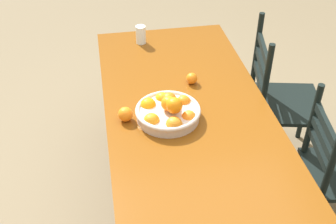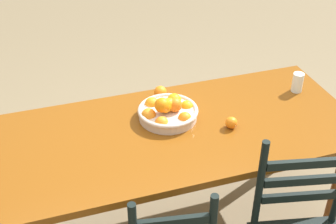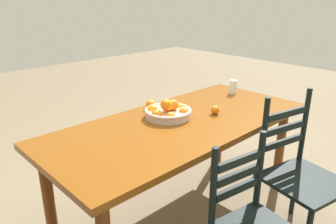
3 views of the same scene
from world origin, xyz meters
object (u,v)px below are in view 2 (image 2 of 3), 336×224
at_px(orange_loose_0, 231,123).
at_px(drinking_glass, 298,82).
at_px(fruit_bowl, 168,111).
at_px(dining_table, 178,142).
at_px(orange_loose_1, 160,92).

bearing_deg(orange_loose_0, drinking_glass, -157.07).
bearing_deg(fruit_bowl, drinking_glass, -177.52).
relative_size(dining_table, orange_loose_0, 30.45).
bearing_deg(drinking_glass, dining_table, 10.67).
relative_size(orange_loose_0, drinking_glass, 0.54).
relative_size(fruit_bowl, drinking_glass, 2.81).
distance_m(orange_loose_0, drinking_glass, 0.58).
relative_size(dining_table, orange_loose_1, 25.93).
relative_size(fruit_bowl, orange_loose_1, 4.43).
xyz_separation_m(dining_table, orange_loose_0, (-0.27, 0.07, 0.12)).
height_order(fruit_bowl, drinking_glass, fruit_bowl).
bearing_deg(fruit_bowl, orange_loose_1, -95.45).
bearing_deg(orange_loose_1, drinking_glass, 167.53).
relative_size(dining_table, fruit_bowl, 5.86).
distance_m(orange_loose_0, orange_loose_1, 0.49).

